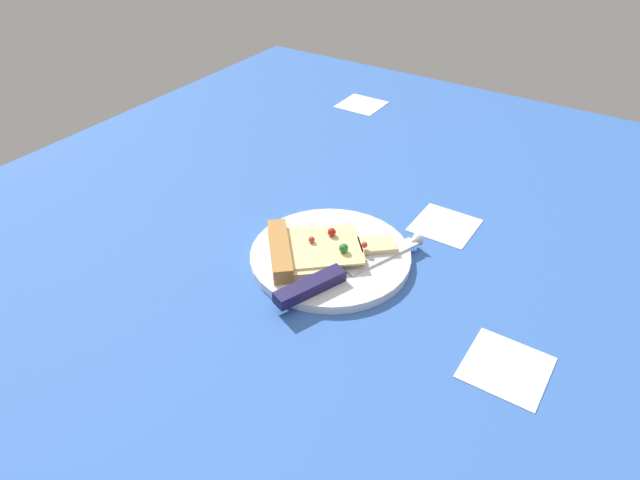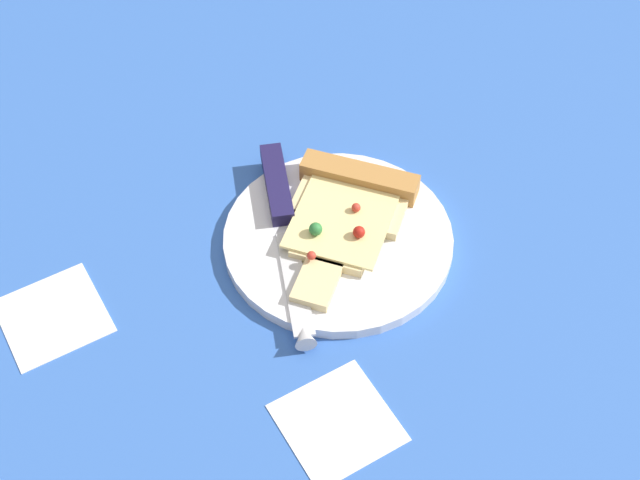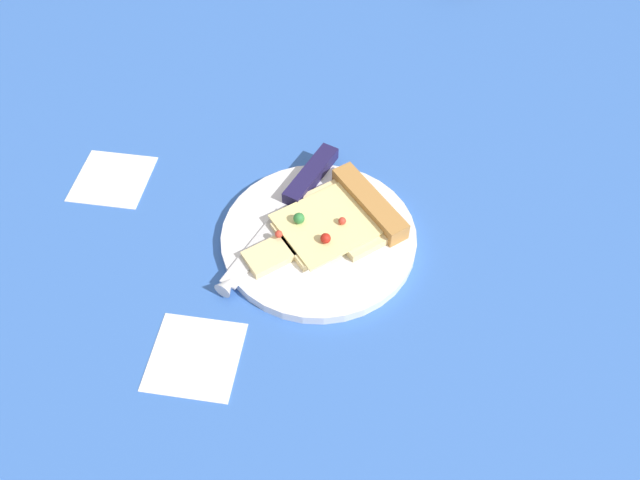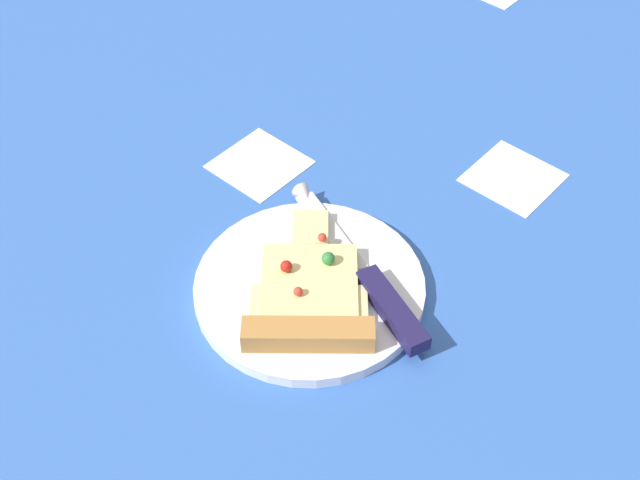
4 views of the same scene
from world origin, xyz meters
The scene contains 4 objects.
ground_plane centered at (-0.02, -0.03, -1.50)cm, with size 141.04×141.04×3.00cm.
plate centered at (6.50, 2.98, 0.63)cm, with size 22.43×22.43×1.26cm, color silver.
pizza_slice centered at (8.45, 4.67, 2.05)cm, with size 18.25×17.30×2.59cm.
knife centered at (2.66, 7.05, 1.87)cm, with size 10.54×23.16×2.45cm.
Camera 2 is at (-22.48, -42.75, 66.82)cm, focal length 49.09 mm.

